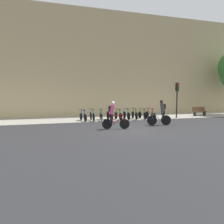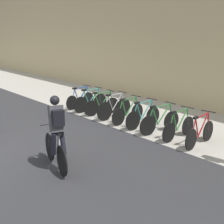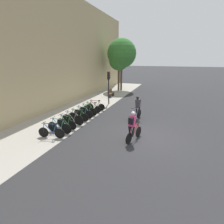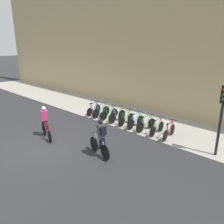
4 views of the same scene
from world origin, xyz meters
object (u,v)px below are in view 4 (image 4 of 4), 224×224
Objects in this scene: parked_bike_7 at (157,128)px; traffic_light_pole at (222,108)px; parked_bike_1 at (101,111)px; parked_bike_5 at (136,121)px; parked_bike_0 at (94,109)px; parked_bike_8 at (169,131)px; parked_bike_6 at (146,124)px; parked_bike_3 at (117,116)px; parked_bike_2 at (109,114)px; cyclist_pink at (45,121)px; parked_bike_4 at (126,119)px; cyclist_grey at (101,137)px.

traffic_light_pole is (3.32, -0.28, 1.88)m from parked_bike_7.
parked_bike_1 is 3.04m from parked_bike_5.
parked_bike_8 is (6.09, -0.00, 0.00)m from parked_bike_0.
parked_bike_0 is 0.99× the size of parked_bike_7.
traffic_light_pole is (4.08, -0.28, 1.86)m from parked_bike_6.
parked_bike_5 reaches higher than parked_bike_7.
traffic_light_pole is (7.88, -0.28, 1.86)m from parked_bike_1.
parked_bike_0 is 3.80m from parked_bike_5.
parked_bike_1 is at bearing 179.99° from parked_bike_6.
parked_bike_3 is 3.04m from parked_bike_7.
parked_bike_1 is 1.05× the size of parked_bike_2.
cyclist_pink is 4.59m from parked_bike_1.
cyclist_pink reaches higher than parked_bike_4.
parked_bike_5 is at bearing 179.96° from parked_bike_7.
parked_bike_1 reaches higher than parked_bike_0.
parked_bike_0 is 4.56m from parked_bike_6.
cyclist_grey is 1.10× the size of parked_bike_5.
parked_bike_2 is at bearing 179.99° from parked_bike_8.
parked_bike_1 is 0.76m from parked_bike_2.
traffic_light_pole is (5.60, -0.28, 1.87)m from parked_bike_4.
cyclist_pink is 4.96m from parked_bike_4.
traffic_light_pole reaches higher than parked_bike_7.
cyclist_pink is 5.30m from parked_bike_5.
parked_bike_3 reaches higher than parked_bike_6.
parked_bike_1 is 1.02× the size of parked_bike_8.
parked_bike_1 is at bearing 136.13° from cyclist_grey.
parked_bike_3 reaches higher than parked_bike_5.
parked_bike_1 is (0.76, 0.00, 0.02)m from parked_bike_0.
parked_bike_8 is (1.17, 3.99, -0.56)m from cyclist_grey.
parked_bike_2 is (0.76, -0.00, -0.01)m from parked_bike_1.
parked_bike_0 is 0.98× the size of parked_bike_4.
parked_bike_7 is at bearing -0.04° from parked_bike_5.
parked_bike_0 is at bearing -179.98° from parked_bike_2.
parked_bike_1 is 4.57m from parked_bike_7.
parked_bike_4 is at bearing -0.13° from parked_bike_3.
parked_bike_8 is at bearing -0.03° from parked_bike_6.
cyclist_grey is 4.81m from parked_bike_3.
traffic_light_pole is at bearing -6.21° from parked_bike_8.
parked_bike_4 is at bearing 177.15° from traffic_light_pole.
parked_bike_1 is (-4.15, 3.99, -0.54)m from cyclist_grey.
parked_bike_5 is at bearing 0.06° from parked_bike_4.
parked_bike_2 reaches higher than parked_bike_0.
parked_bike_6 is 0.52× the size of traffic_light_pole.
cyclist_pink is at bearing -171.74° from cyclist_grey.
cyclist_pink reaches higher than parked_bike_2.
parked_bike_6 is at bearing 95.03° from cyclist_grey.
parked_bike_2 is 0.50× the size of traffic_light_pole.
cyclist_grey is at bearing -49.63° from parked_bike_2.
parked_bike_2 is (-3.39, 3.99, -0.56)m from cyclist_grey.
parked_bike_4 is (2.28, -0.00, -0.02)m from parked_bike_1.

